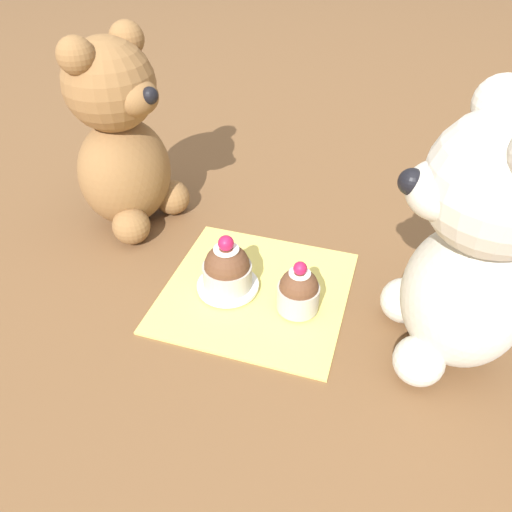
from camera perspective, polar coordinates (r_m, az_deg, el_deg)
The scene contains 7 objects.
ground_plane at distance 0.61m, azimuth 0.00°, elevation -4.14°, with size 4.00×4.00×0.00m, color brown.
knitted_placemat at distance 0.60m, azimuth 0.00°, elevation -3.93°, with size 0.21×0.22×0.01m, color #E0D166.
teddy_bear_cream at distance 0.49m, azimuth 23.81°, elevation 1.19°, with size 0.16×0.16×0.28m.
teddy_bear_tan at distance 0.69m, azimuth -15.11°, elevation 12.64°, with size 0.16×0.15×0.26m.
cupcake_near_cream_bear at distance 0.56m, azimuth 4.88°, elevation -4.02°, with size 0.05×0.05×0.07m.
saucer_plate at distance 0.60m, azimuth -3.23°, elevation -3.37°, with size 0.07×0.07×0.01m, color white.
cupcake_near_tan_bear at distance 0.59m, azimuth -3.32°, elevation -1.46°, with size 0.06×0.06×0.07m.
Camera 1 is at (0.43, 0.13, 0.41)m, focal length 35.00 mm.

